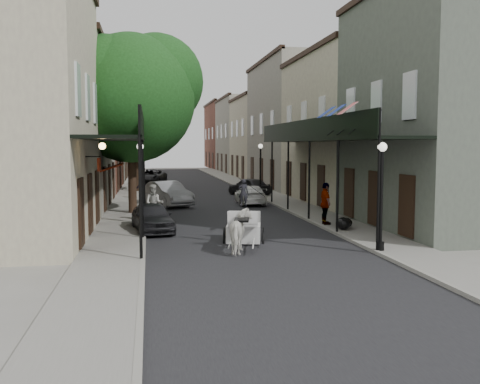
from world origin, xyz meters
name	(u,v)px	position (x,y,z in m)	size (l,w,h in m)	color
ground	(252,247)	(0.00, 0.00, 0.00)	(140.00, 140.00, 0.00)	gray
road	(200,196)	(0.00, 20.00, 0.01)	(8.00, 90.00, 0.01)	black
sidewalk_left	(131,196)	(-5.00, 20.00, 0.06)	(2.20, 90.00, 0.12)	gray
sidewalk_right	(267,194)	(5.00, 20.00, 0.06)	(2.20, 90.00, 0.12)	gray
building_row_left	(92,128)	(-8.60, 30.00, 5.25)	(5.00, 80.00, 10.50)	beige
building_row_right	(281,129)	(8.60, 30.00, 5.25)	(5.00, 80.00, 10.50)	gray
gallery_left	(126,138)	(-4.79, 6.98, 4.05)	(2.20, 18.05, 4.88)	black
gallery_right	(319,139)	(4.79, 6.98, 4.05)	(2.20, 18.05, 4.88)	black
tree_near	(139,93)	(-4.20, 10.18, 6.49)	(7.31, 6.80, 9.63)	#382619
tree_far	(141,119)	(-4.25, 24.18, 5.84)	(6.45, 6.00, 8.61)	#382619
lamppost_right_near	(381,195)	(4.10, -2.00, 2.05)	(0.32, 0.32, 3.71)	black
lamppost_left	(141,182)	(-4.10, 6.00, 2.05)	(0.32, 0.32, 3.71)	black
lamppost_right_far	(260,169)	(4.10, 18.00, 2.05)	(0.32, 0.32, 3.71)	black
horse	(242,231)	(-0.57, -1.00, 0.75)	(0.81, 1.77, 1.50)	silver
carriage	(244,216)	(-0.07, 1.28, 0.97)	(1.81, 2.42, 2.51)	black
pedestrian_walking	(154,204)	(-3.50, 6.73, 0.93)	(0.90, 0.70, 1.86)	#A6A69C
pedestrian_sidewalk_left	(142,187)	(-4.20, 18.01, 0.86)	(0.96, 0.55, 1.48)	gray
pedestrian_sidewalk_right	(326,204)	(4.20, 4.08, 1.08)	(1.13, 0.47, 1.92)	gray
car_left_near	(152,217)	(-3.60, 4.00, 0.64)	(1.51, 3.76, 1.28)	black
car_left_mid	(168,194)	(-2.60, 14.00, 0.75)	(1.59, 4.56, 1.50)	#95959A
car_left_far	(150,177)	(-3.60, 32.51, 0.73)	(2.43, 5.27, 1.46)	black
car_right_near	(250,195)	(2.60, 14.00, 0.60)	(1.68, 4.13, 1.20)	white
car_right_far	(249,187)	(3.60, 19.71, 0.68)	(1.61, 4.00, 1.36)	black
trash_bags	(344,223)	(4.58, 2.69, 0.37)	(0.89, 1.04, 0.54)	black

